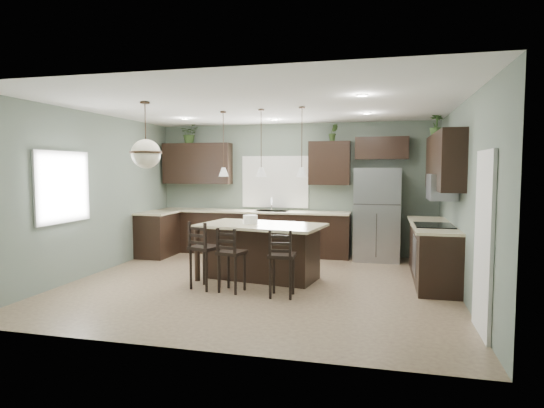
{
  "coord_description": "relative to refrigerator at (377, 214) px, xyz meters",
  "views": [
    {
      "loc": [
        1.89,
        -6.91,
        1.84
      ],
      "look_at": [
        0.1,
        0.4,
        1.25
      ],
      "focal_mm": 30.0,
      "sensor_mm": 36.0,
      "label": 1
    }
  ],
  "objects": [
    {
      "name": "right_upper_cabs",
      "position": [
        1.05,
        -1.5,
        1.02
      ],
      "size": [
        0.34,
        2.35,
        0.9
      ],
      "primitive_type": "cube",
      "color": "black",
      "rests_on": "room_shell"
    },
    {
      "name": "refrigerator",
      "position": [
        0.0,
        0.0,
        0.0
      ],
      "size": [
        0.9,
        0.74,
        1.85
      ],
      "primitive_type": "cube",
      "color": "#97969E",
      "rests_on": "ground"
    },
    {
      "name": "window_back",
      "position": [
        -2.18,
        0.36,
        0.62
      ],
      "size": [
        1.35,
        0.02,
        1.0
      ],
      "primitive_type": "cube",
      "color": "white",
      "rests_on": "room_shell"
    },
    {
      "name": "serving_dish",
      "position": [
        -2.03,
        -2.08,
        0.07
      ],
      "size": [
        0.24,
        0.24,
        0.14
      ],
      "primitive_type": "cylinder",
      "color": "white",
      "rests_on": "kitchen_island"
    },
    {
      "name": "pendant_center",
      "position": [
        -1.83,
        -2.12,
        1.32
      ],
      "size": [
        0.17,
        0.17,
        1.1
      ],
      "primitive_type": null,
      "color": "white",
      "rests_on": "room_shell"
    },
    {
      "name": "ground",
      "position": [
        -1.78,
        -2.38,
        -0.93
      ],
      "size": [
        6.0,
        6.0,
        0.0
      ],
      "primitive_type": "plane",
      "color": "#9E8466",
      "rests_on": "ground"
    },
    {
      "name": "window_left",
      "position": [
        -4.77,
        -3.18,
        0.62
      ],
      "size": [
        0.02,
        1.1,
        1.0
      ],
      "primitive_type": "cube",
      "color": "white",
      "rests_on": "room_shell"
    },
    {
      "name": "pantry_door",
      "position": [
        1.19,
        -3.93,
        0.09
      ],
      "size": [
        0.04,
        0.82,
        2.04
      ],
      "primitive_type": "cube",
      "color": "white",
      "rests_on": "ground"
    },
    {
      "name": "back_upper_left",
      "position": [
        -3.93,
        0.2,
        1.02
      ],
      "size": [
        1.55,
        0.34,
        0.9
      ],
      "primitive_type": "cube",
      "color": "black",
      "rests_on": "room_shell"
    },
    {
      "name": "bar_stool_right",
      "position": [
        -1.27,
        -3.04,
        -0.43
      ],
      "size": [
        0.39,
        0.39,
        0.99
      ],
      "primitive_type": "cube",
      "rotation": [
        0.0,
        0.0,
        0.06
      ],
      "color": "black",
      "rests_on": "ground"
    },
    {
      "name": "sink_inset",
      "position": [
        -2.18,
        0.05,
        0.01
      ],
      "size": [
        0.7,
        0.45,
        0.01
      ],
      "primitive_type": "cube",
      "color": "gray",
      "rests_on": "back_countertop"
    },
    {
      "name": "pendant_right",
      "position": [
        -1.14,
        -2.23,
        1.32
      ],
      "size": [
        0.17,
        0.17,
        1.1
      ],
      "primitive_type": null,
      "color": "white",
      "rests_on": "room_shell"
    },
    {
      "name": "back_lower_cabs",
      "position": [
        -2.63,
        0.07,
        -0.48
      ],
      "size": [
        4.2,
        0.6,
        0.9
      ],
      "primitive_type": "cube",
      "color": "black",
      "rests_on": "ground"
    },
    {
      "name": "pendant_left",
      "position": [
        -2.52,
        -2.0,
        1.32
      ],
      "size": [
        0.17,
        0.17,
        1.1
      ],
      "primitive_type": null,
      "color": "white",
      "rests_on": "room_shell"
    },
    {
      "name": "bar_stool_center",
      "position": [
        -2.06,
        -2.96,
        -0.44
      ],
      "size": [
        0.42,
        0.42,
        0.97
      ],
      "primitive_type": "cube",
      "rotation": [
        0.0,
        0.0,
        -0.19
      ],
      "color": "black",
      "rests_on": "ground"
    },
    {
      "name": "right_countertop",
      "position": [
        0.9,
        -1.5,
        -0.01
      ],
      "size": [
        0.66,
        2.35,
        0.04
      ],
      "primitive_type": "cube",
      "color": "beige",
      "rests_on": "right_lower_cabs"
    },
    {
      "name": "microwave",
      "position": [
        1.0,
        -1.78,
        0.62
      ],
      "size": [
        0.4,
        0.75,
        0.4
      ],
      "primitive_type": "cube",
      "color": "gray",
      "rests_on": "right_upper_cabs"
    },
    {
      "name": "left_return_cabs",
      "position": [
        -4.48,
        -0.68,
        -0.48
      ],
      "size": [
        0.6,
        0.9,
        0.9
      ],
      "primitive_type": "cube",
      "color": "black",
      "rests_on": "ground"
    },
    {
      "name": "plant_back_left",
      "position": [
        -4.09,
        0.17,
        1.69
      ],
      "size": [
        0.47,
        0.43,
        0.43
      ],
      "primitive_type": "imported",
      "rotation": [
        0.0,
        0.0,
        0.27
      ],
      "color": "#2F491F",
      "rests_on": "back_upper_left"
    },
    {
      "name": "back_upper_right",
      "position": [
        -0.98,
        0.2,
        1.02
      ],
      "size": [
        0.85,
        0.34,
        0.9
      ],
      "primitive_type": "cube",
      "color": "black",
      "rests_on": "room_shell"
    },
    {
      "name": "back_countertop",
      "position": [
        -2.63,
        0.05,
        -0.01
      ],
      "size": [
        4.2,
        0.66,
        0.04
      ],
      "primitive_type": "cube",
      "color": "beige",
      "rests_on": "back_lower_cabs"
    },
    {
      "name": "right_lower_cabs",
      "position": [
        0.92,
        -1.5,
        -0.48
      ],
      "size": [
        0.6,
        2.35,
        0.9
      ],
      "primitive_type": "cube",
      "color": "black",
      "rests_on": "ground"
    },
    {
      "name": "plant_right_wall",
      "position": [
        1.02,
        -0.58,
        1.68
      ],
      "size": [
        0.29,
        0.29,
        0.42
      ],
      "primitive_type": "imported",
      "rotation": [
        0.0,
        0.0,
        0.29
      ],
      "color": "#375826",
      "rests_on": "right_upper_cabs"
    },
    {
      "name": "left_return_countertop",
      "position": [
        -4.46,
        -0.68,
        -0.01
      ],
      "size": [
        0.66,
        0.96,
        0.04
      ],
      "primitive_type": "cube",
      "color": "beige",
      "rests_on": "left_return_cabs"
    },
    {
      "name": "kitchen_island",
      "position": [
        -1.83,
        -2.12,
        -0.46
      ],
      "size": [
        2.16,
        1.45,
        0.92
      ],
      "primitive_type": "cube",
      "rotation": [
        0.0,
        0.0,
        -0.17
      ],
      "color": "black",
      "rests_on": "ground"
    },
    {
      "name": "chandelier",
      "position": [
        -3.24,
        -3.3,
        1.39
      ],
      "size": [
        0.46,
        0.46,
        0.96
      ],
      "primitive_type": null,
      "color": "beige",
      "rests_on": "room_shell"
    },
    {
      "name": "cooktop",
      "position": [
        0.9,
        -1.78,
        0.02
      ],
      "size": [
        0.58,
        0.75,
        0.02
      ],
      "primitive_type": "cube",
      "color": "black",
      "rests_on": "right_countertop"
    },
    {
      "name": "bar_stool_left",
      "position": [
        -2.51,
        -2.88,
        -0.4
      ],
      "size": [
        0.49,
        0.49,
        1.04
      ],
      "primitive_type": "cube",
      "rotation": [
        0.0,
        0.0,
        -0.31
      ],
      "color": "black",
      "rests_on": "ground"
    },
    {
      "name": "plant_back_right",
      "position": [
        -0.91,
        0.17,
        1.65
      ],
      "size": [
        0.23,
        0.2,
        0.35
      ],
      "primitive_type": "imported",
      "rotation": [
        0.0,
        0.0,
        0.31
      ],
      "color": "#345023",
      "rests_on": "back_upper_right"
    },
    {
      "name": "faucet",
      "position": [
        -2.18,
        0.02,
        0.16
      ],
      "size": [
        0.02,
        0.02,
        0.28
      ],
      "primitive_type": "cylinder",
      "color": "silver",
      "rests_on": "back_countertop"
    },
    {
      "name": "fridge_header",
      "position": [
        0.07,
        0.2,
        1.32
      ],
      "size": [
        1.05,
        0.34,
        0.45
      ],
      "primitive_type": "cube",
      "color": "black",
      "rests_on": "room_shell"
    },
    {
      "name": "wall_oven_front",
      "position": [
        0.61,
        -1.78,
        -0.48
      ],
      "size": [
        0.01,
        0.72,
        0.6
      ],
      "primitive_type": "cube",
      "color": "gray",
      "rests_on": "right_lower_cabs"
    },
    {
      "name": "room_shell",
      "position": [
        -1.78,
        -2.38,
        0.77
      ],
      "size": [
        6.0,
        6.0,
        6.0
      ],
      "color": "slate",
      "rests_on": "ground"
    }
  ]
}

